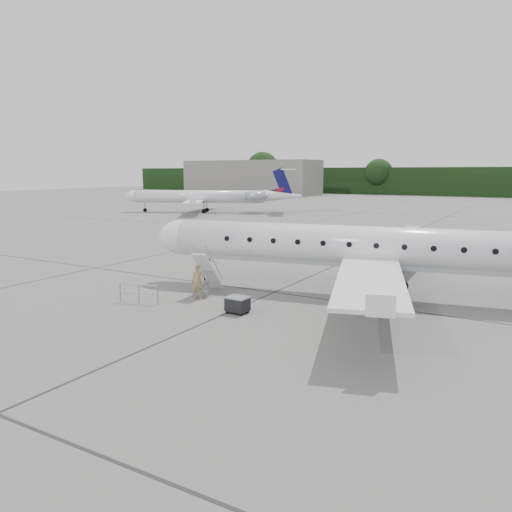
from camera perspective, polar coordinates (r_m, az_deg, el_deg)
The scene contains 8 objects.
ground at distance 21.20m, azimuth 10.34°, elevation -9.21°, with size 320.00×320.00×0.00m, color slate.
terminal_building at distance 150.03m, azimuth -0.50°, elevation 8.96°, with size 40.00×14.00×10.00m, color slate.
main_regional_jet at distance 27.41m, azimuth 14.24°, elevation 3.24°, with size 30.24×21.77×7.75m, color silver, non-canonical shape.
airstair at distance 28.07m, azimuth -5.51°, elevation -1.87°, with size 0.85×2.30×2.43m, color silver, non-canonical shape.
passenger at distance 26.98m, azimuth -6.67°, elevation -2.96°, with size 0.68×0.45×1.87m, color #937B50.
safety_railing at distance 26.74m, azimuth -13.25°, elevation -4.23°, with size 2.20×0.08×1.00m, color gray, non-canonical shape.
baggage_cart at distance 24.27m, azimuth -2.13°, elevation -5.55°, with size 1.01×0.82×0.88m, color black, non-canonical shape.
bg_regional_left at distance 84.52m, azimuth -6.52°, elevation 7.46°, with size 27.96×20.13×7.34m, color silver, non-canonical shape.
Camera 1 is at (6.69, -18.93, 6.79)m, focal length 35.00 mm.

